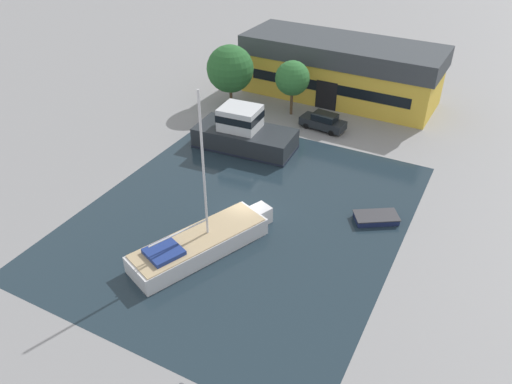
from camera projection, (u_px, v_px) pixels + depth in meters
name	position (u px, v px, depth m)	size (l,w,h in m)	color
ground_plane	(243.00, 216.00, 38.32)	(440.00, 440.00, 0.00)	gray
water_canal	(243.00, 216.00, 38.32)	(23.23, 28.04, 0.01)	#1E2D38
warehouse_building	(341.00, 69.00, 55.79)	(22.15, 8.47, 6.52)	gold
quay_tree_near_building	(292.00, 78.00, 51.46)	(3.60, 3.60, 5.85)	brown
quay_tree_by_water	(230.00, 69.00, 53.37)	(5.07, 5.07, 6.71)	brown
parked_car	(323.00, 121.00, 50.22)	(4.75, 2.35, 1.72)	#1E2328
sailboat_moored	(202.00, 243.00, 34.51)	(6.58, 11.16, 11.83)	silver
motor_cruiser	(244.00, 133.00, 46.74)	(9.70, 4.87, 4.02)	#23282D
small_dinghy	(376.00, 218.00, 37.70)	(3.68, 3.19, 0.52)	#19234C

